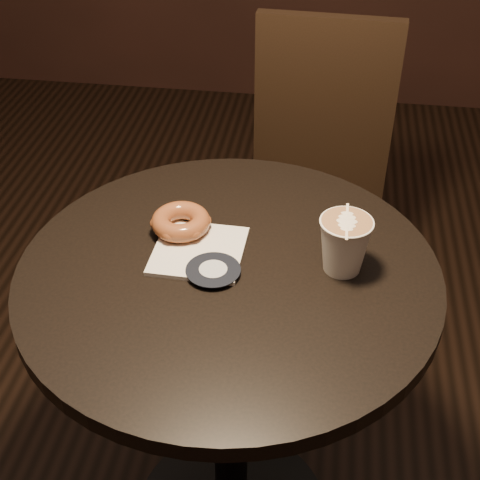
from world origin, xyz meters
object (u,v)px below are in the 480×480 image
(chair, at_px, (316,178))
(pastry_bag, at_px, (199,251))
(doughnut, at_px, (181,222))
(latte_cup, at_px, (344,245))
(cafe_table, at_px, (230,351))

(chair, distance_m, pastry_bag, 0.72)
(doughnut, bearing_deg, pastry_bag, -50.85)
(pastry_bag, xyz_separation_m, latte_cup, (0.24, -0.01, 0.04))
(doughnut, xyz_separation_m, latte_cup, (0.28, -0.06, 0.02))
(cafe_table, bearing_deg, doughnut, 140.06)
(cafe_table, bearing_deg, pastry_bag, 151.34)
(cafe_table, bearing_deg, chair, 79.74)
(cafe_table, relative_size, latte_cup, 7.84)
(doughnut, relative_size, latte_cup, 1.08)
(chair, height_order, latte_cup, chair)
(cafe_table, bearing_deg, latte_cup, 7.41)
(pastry_bag, bearing_deg, cafe_table, -27.28)
(chair, relative_size, pastry_bag, 6.12)
(latte_cup, bearing_deg, doughnut, 168.57)
(doughnut, bearing_deg, cafe_table, -39.94)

